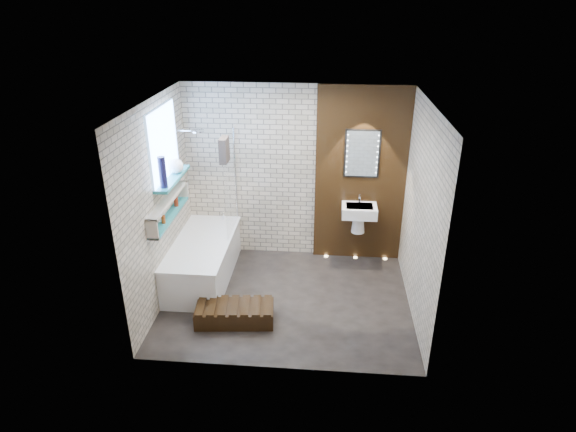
# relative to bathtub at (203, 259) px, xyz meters

# --- Properties ---
(ground) EXTENTS (3.20, 3.20, 0.00)m
(ground) POSITION_rel_bathtub_xyz_m (1.22, -0.45, -0.29)
(ground) COLOR black
(ground) RESTS_ON ground
(room_shell) EXTENTS (3.24, 3.20, 2.60)m
(room_shell) POSITION_rel_bathtub_xyz_m (1.22, -0.45, 1.01)
(room_shell) COLOR gray
(room_shell) RESTS_ON ground
(walnut_panel) EXTENTS (1.30, 0.06, 2.60)m
(walnut_panel) POSITION_rel_bathtub_xyz_m (2.17, 0.82, 1.01)
(walnut_panel) COLOR black
(walnut_panel) RESTS_ON ground
(clerestory_window) EXTENTS (0.18, 1.00, 0.94)m
(clerestory_window) POSITION_rel_bathtub_xyz_m (-0.34, -0.10, 1.61)
(clerestory_window) COLOR #7FADE0
(clerestory_window) RESTS_ON room_shell
(display_niche) EXTENTS (0.14, 1.30, 0.26)m
(display_niche) POSITION_rel_bathtub_xyz_m (-0.31, -0.30, 0.91)
(display_niche) COLOR teal
(display_niche) RESTS_ON room_shell
(bathtub) EXTENTS (0.79, 1.74, 0.70)m
(bathtub) POSITION_rel_bathtub_xyz_m (0.00, 0.00, 0.00)
(bathtub) COLOR white
(bathtub) RESTS_ON ground
(bath_screen) EXTENTS (0.01, 0.78, 1.40)m
(bath_screen) POSITION_rel_bathtub_xyz_m (0.35, 0.44, 0.99)
(bath_screen) COLOR white
(bath_screen) RESTS_ON bathtub
(towel) EXTENTS (0.10, 0.25, 0.33)m
(towel) POSITION_rel_bathtub_xyz_m (0.35, 0.15, 1.56)
(towel) COLOR #292421
(towel) RESTS_ON bath_screen
(shower_head) EXTENTS (0.18, 0.18, 0.02)m
(shower_head) POSITION_rel_bathtub_xyz_m (-0.08, 0.50, 1.71)
(shower_head) COLOR silver
(shower_head) RESTS_ON room_shell
(washbasin) EXTENTS (0.50, 0.36, 0.58)m
(washbasin) POSITION_rel_bathtub_xyz_m (2.17, 0.62, 0.50)
(washbasin) COLOR white
(washbasin) RESTS_ON walnut_panel
(led_mirror) EXTENTS (0.50, 0.02, 0.70)m
(led_mirror) POSITION_rel_bathtub_xyz_m (2.17, 0.78, 1.36)
(led_mirror) COLOR black
(led_mirror) RESTS_ON walnut_panel
(walnut_step) EXTENTS (0.99, 0.51, 0.21)m
(walnut_step) POSITION_rel_bathtub_xyz_m (0.62, -0.97, -0.19)
(walnut_step) COLOR black
(walnut_step) RESTS_ON ground
(niche_bottles) EXTENTS (0.06, 0.59, 0.14)m
(niche_bottles) POSITION_rel_bathtub_xyz_m (-0.31, -0.19, 0.87)
(niche_bottles) COLOR #9F4118
(niche_bottles) RESTS_ON display_niche
(sill_vases) EXTENTS (0.20, 0.68, 0.39)m
(sill_vases) POSITION_rel_bathtub_xyz_m (-0.28, -0.05, 1.37)
(sill_vases) COLOR white
(sill_vases) RESTS_ON clerestory_window
(floor_uplights) EXTENTS (0.96, 0.06, 0.01)m
(floor_uplights) POSITION_rel_bathtub_xyz_m (2.17, 0.75, -0.29)
(floor_uplights) COLOR #FFD899
(floor_uplights) RESTS_ON ground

